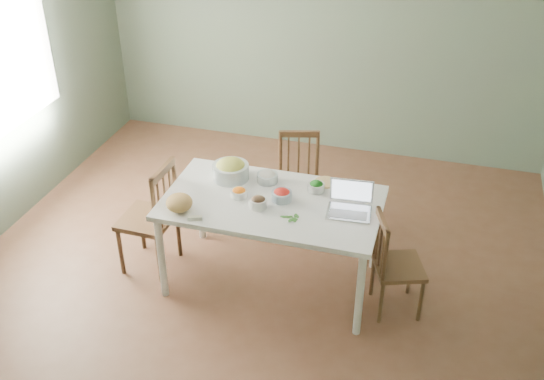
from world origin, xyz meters
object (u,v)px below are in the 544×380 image
(laptop, at_px, (350,201))
(bowl_squash, at_px, (231,169))
(chair_right, at_px, (399,264))
(chair_far, at_px, (299,184))
(bread_boule, at_px, (179,203))
(dining_table, at_px, (272,242))
(chair_left, at_px, (147,216))

(laptop, bearing_deg, bowl_squash, 162.18)
(chair_right, distance_m, laptop, 0.65)
(bowl_squash, relative_size, laptop, 0.90)
(chair_right, xyz_separation_m, bowl_squash, (-1.47, 0.29, 0.46))
(chair_far, xyz_separation_m, bread_boule, (-0.66, -1.20, 0.42))
(chair_far, xyz_separation_m, bowl_squash, (-0.43, -0.64, 0.44))
(dining_table, xyz_separation_m, bread_boule, (-0.65, -0.33, 0.47))
(bread_boule, height_order, bowl_squash, bowl_squash)
(bowl_squash, height_order, laptop, laptop)
(bread_boule, height_order, laptop, laptop)
(dining_table, distance_m, bread_boule, 0.87)
(laptop, bearing_deg, chair_right, -9.31)
(chair_left, relative_size, laptop, 3.00)
(chair_right, relative_size, bowl_squash, 2.86)
(chair_far, height_order, bread_boule, bread_boule)
(chair_right, relative_size, laptop, 2.58)
(chair_right, distance_m, bowl_squash, 1.57)
(chair_far, xyz_separation_m, chair_left, (-1.09, -0.96, 0.05))
(chair_left, height_order, chair_right, chair_left)
(chair_left, distance_m, chair_right, 2.13)
(bread_boule, bearing_deg, dining_table, 26.75)
(chair_right, bearing_deg, bowl_squash, 58.89)
(bowl_squash, bearing_deg, chair_far, 55.75)
(chair_far, xyz_separation_m, chair_right, (1.04, -0.93, -0.02))
(chair_right, bearing_deg, laptop, 64.99)
(dining_table, bearing_deg, chair_left, -175.71)
(chair_left, height_order, laptop, laptop)
(dining_table, distance_m, bowl_squash, 0.70)
(bowl_squash, bearing_deg, dining_table, -29.11)
(dining_table, height_order, chair_right, chair_right)
(bowl_squash, bearing_deg, bread_boule, -111.35)
(chair_far, height_order, chair_left, chair_left)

